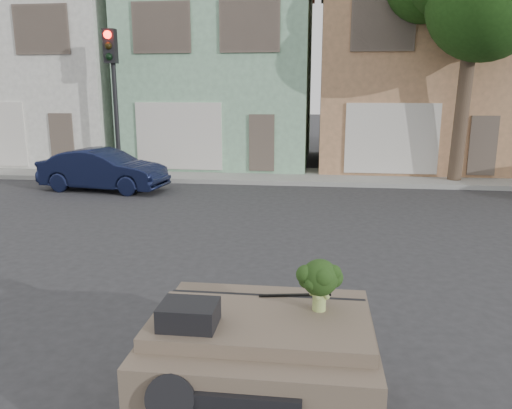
# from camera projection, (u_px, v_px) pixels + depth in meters

# --- Properties ---
(ground_plane) EXTENTS (120.00, 120.00, 0.00)m
(ground_plane) POSITION_uv_depth(u_px,v_px,m) (284.00, 295.00, 7.64)
(ground_plane) COLOR #303033
(ground_plane) RESTS_ON ground
(sidewalk) EXTENTS (40.00, 3.00, 0.15)m
(sidewalk) POSITION_uv_depth(u_px,v_px,m) (305.00, 176.00, 17.78)
(sidewalk) COLOR gray
(sidewalk) RESTS_ON ground
(townhouse_white) EXTENTS (7.20, 8.20, 7.55)m
(townhouse_white) POSITION_uv_depth(u_px,v_px,m) (61.00, 74.00, 22.15)
(townhouse_white) COLOR silver
(townhouse_white) RESTS_ON ground
(townhouse_mint) EXTENTS (7.20, 8.20, 7.55)m
(townhouse_mint) POSITION_uv_depth(u_px,v_px,m) (227.00, 73.00, 21.25)
(townhouse_mint) COLOR #86B793
(townhouse_mint) RESTS_ON ground
(townhouse_tan) EXTENTS (7.20, 8.20, 7.55)m
(townhouse_tan) POSITION_uv_depth(u_px,v_px,m) (408.00, 73.00, 20.34)
(townhouse_tan) COLOR #AF7E57
(townhouse_tan) RESTS_ON ground
(navy_sedan) EXTENTS (4.08, 1.85, 1.30)m
(navy_sedan) POSITION_uv_depth(u_px,v_px,m) (105.00, 190.00, 15.67)
(navy_sedan) COLOR #111733
(navy_sedan) RESTS_ON ground
(traffic_signal) EXTENTS (0.40, 0.40, 5.10)m
(traffic_signal) POSITION_uv_depth(u_px,v_px,m) (115.00, 106.00, 17.05)
(traffic_signal) COLOR black
(traffic_signal) RESTS_ON ground
(tree_near) EXTENTS (4.40, 4.00, 8.50)m
(tree_near) POSITION_uv_depth(u_px,v_px,m) (467.00, 52.00, 15.56)
(tree_near) COLOR #1A3D11
(tree_near) RESTS_ON ground
(car_dashboard) EXTENTS (2.00, 1.80, 1.12)m
(car_dashboard) POSITION_uv_depth(u_px,v_px,m) (262.00, 367.00, 4.61)
(car_dashboard) COLOR brown
(car_dashboard) RESTS_ON ground
(instrument_hump) EXTENTS (0.48, 0.38, 0.20)m
(instrument_hump) POSITION_uv_depth(u_px,v_px,m) (189.00, 315.00, 4.20)
(instrument_hump) COLOR black
(instrument_hump) RESTS_ON car_dashboard
(wiper_arm) EXTENTS (0.69, 0.15, 0.02)m
(wiper_arm) POSITION_uv_depth(u_px,v_px,m) (295.00, 295.00, 4.82)
(wiper_arm) COLOR black
(wiper_arm) RESTS_ON car_dashboard
(broccoli) EXTENTS (0.53, 0.53, 0.49)m
(broccoli) POSITION_uv_depth(u_px,v_px,m) (320.00, 285.00, 4.46)
(broccoli) COLOR black
(broccoli) RESTS_ON car_dashboard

